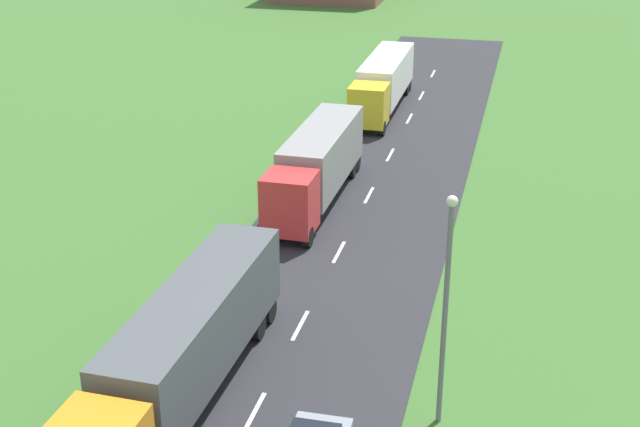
# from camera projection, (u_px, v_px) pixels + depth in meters

# --- Properties ---
(truck_second) EXTENTS (2.82, 14.40, 3.74)m
(truck_second) POSITION_uv_depth(u_px,v_px,m) (182.00, 349.00, 29.69)
(truck_second) COLOR orange
(truck_second) RESTS_ON road
(truck_third) EXTENTS (2.59, 12.23, 3.77)m
(truck_third) POSITION_uv_depth(u_px,v_px,m) (317.00, 163.00, 46.70)
(truck_third) COLOR red
(truck_third) RESTS_ON road
(truck_fourth) EXTENTS (2.51, 13.07, 3.61)m
(truck_fourth) POSITION_uv_depth(u_px,v_px,m) (383.00, 81.00, 62.92)
(truck_fourth) COLOR yellow
(truck_fourth) RESTS_ON road
(lamppost_second) EXTENTS (0.36, 0.36, 8.22)m
(lamppost_second) POSITION_uv_depth(u_px,v_px,m) (446.00, 301.00, 27.85)
(lamppost_second) COLOR slate
(lamppost_second) RESTS_ON ground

